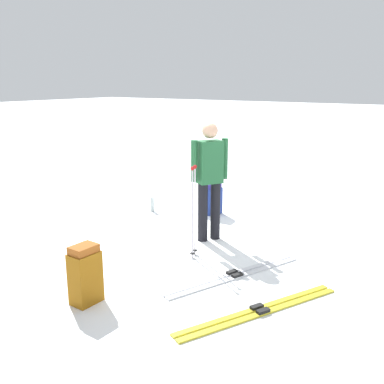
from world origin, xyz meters
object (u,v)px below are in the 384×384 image
(ski_pair_far, at_px, (260,311))
(backpack_large_dark, at_px, (85,275))
(ski_pair_near, at_px, (235,275))
(thermos_bottle, at_px, (152,204))
(ski_poles_planted_near, at_px, (194,207))
(skier_standing, at_px, (210,176))
(backpack_bright, at_px, (211,199))

(ski_pair_far, distance_m, backpack_large_dark, 1.82)
(ski_pair_near, height_order, thermos_bottle, thermos_bottle)
(ski_poles_planted_near, xyz_separation_m, thermos_bottle, (-1.32, -1.75, -0.55))
(skier_standing, bearing_deg, backpack_large_dark, -1.73)
(ski_pair_near, height_order, ski_poles_planted_near, ski_poles_planted_near)
(backpack_bright, relative_size, thermos_bottle, 2.09)
(backpack_bright, bearing_deg, ski_pair_near, 37.81)
(ski_poles_planted_near, bearing_deg, thermos_bottle, -126.86)
(ski_pair_near, relative_size, ski_poles_planted_near, 1.53)
(skier_standing, relative_size, ski_pair_near, 0.91)
(ski_poles_planted_near, bearing_deg, backpack_bright, -155.36)
(skier_standing, xyz_separation_m, ski_pair_near, (0.90, 0.92, -0.94))
(skier_standing, xyz_separation_m, backpack_large_dark, (2.33, -0.07, -0.64))
(skier_standing, height_order, ski_pair_far, skier_standing)
(ski_poles_planted_near, height_order, thermos_bottle, ski_poles_planted_near)
(backpack_large_dark, bearing_deg, ski_poles_planted_near, 171.85)
(ski_poles_planted_near, distance_m, thermos_bottle, 2.26)
(ski_pair_near, distance_m, thermos_bottle, 2.95)
(ski_pair_far, bearing_deg, skier_standing, -134.51)
(skier_standing, bearing_deg, ski_poles_planted_near, 14.39)
(ski_pair_near, relative_size, backpack_large_dark, 2.95)
(backpack_large_dark, height_order, ski_poles_planted_near, ski_poles_planted_near)
(backpack_large_dark, xyz_separation_m, ski_poles_planted_near, (-1.67, 0.24, 0.37))
(skier_standing, distance_m, backpack_large_dark, 2.42)
(backpack_bright, bearing_deg, skier_standing, 30.13)
(backpack_large_dark, bearing_deg, ski_pair_near, 145.33)
(ski_pair_far, relative_size, ski_poles_planted_near, 1.51)
(ski_pair_far, distance_m, backpack_bright, 3.39)
(skier_standing, xyz_separation_m, backpack_bright, (-1.09, -0.63, -0.69))
(ski_pair_near, bearing_deg, thermos_bottle, -121.97)
(ski_pair_far, distance_m, thermos_bottle, 3.79)
(backpack_large_dark, distance_m, thermos_bottle, 3.35)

